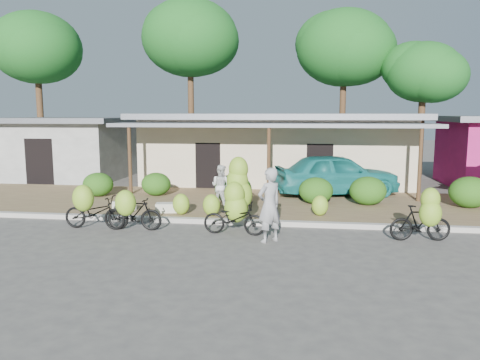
% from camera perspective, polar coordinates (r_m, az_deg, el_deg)
% --- Properties ---
extents(ground, '(100.00, 100.00, 0.00)m').
position_cam_1_polar(ground, '(12.37, 1.19, -7.67)').
color(ground, '#4C4947').
rests_on(ground, ground).
extents(sidewalk, '(60.00, 6.00, 0.12)m').
position_cam_1_polar(sidewalk, '(17.20, 3.18, -2.97)').
color(sidewalk, olive).
rests_on(sidewalk, ground).
extents(curb, '(60.00, 0.25, 0.15)m').
position_cam_1_polar(curb, '(14.28, 2.16, -5.21)').
color(curb, '#A8A399').
rests_on(curb, ground).
extents(shop_main, '(13.00, 8.50, 3.35)m').
position_cam_1_polar(shop_main, '(22.86, 4.49, 3.98)').
color(shop_main, beige).
rests_on(shop_main, ground).
extents(shop_grey, '(7.00, 6.00, 3.15)m').
position_cam_1_polar(shop_grey, '(26.03, -20.51, 3.77)').
color(shop_grey, '#AFAFAA').
rests_on(shop_grey, ground).
extents(tree_back_left, '(5.06, 4.93, 8.94)m').
position_cam_1_polar(tree_back_left, '(29.38, -23.79, 14.68)').
color(tree_back_left, '#4B341E').
rests_on(tree_back_left, ground).
extents(tree_far_center, '(5.76, 5.69, 10.05)m').
position_cam_1_polar(tree_far_center, '(29.17, -6.43, 16.97)').
color(tree_far_center, '#4B341E').
rests_on(tree_far_center, ground).
extents(tree_center_right, '(5.60, 5.51, 9.31)m').
position_cam_1_polar(tree_center_right, '(28.76, 12.21, 15.62)').
color(tree_center_right, '#4B341E').
rests_on(tree_center_right, ground).
extents(tree_near_right, '(4.15, 3.95, 7.16)m').
position_cam_1_polar(tree_near_right, '(27.18, 21.05, 12.33)').
color(tree_near_right, '#4B341E').
rests_on(tree_near_right, ground).
extents(hedge_0, '(1.20, 1.08, 0.94)m').
position_cam_1_polar(hedge_0, '(19.25, -16.92, -0.52)').
color(hedge_0, '#265313').
rests_on(hedge_0, sidewalk).
extents(hedge_1, '(1.17, 1.06, 0.92)m').
position_cam_1_polar(hedge_1, '(18.89, -10.20, -0.49)').
color(hedge_1, '#265313').
rests_on(hedge_1, sidewalk).
extents(hedge_2, '(1.36, 1.22, 1.06)m').
position_cam_1_polar(hedge_2, '(16.95, -0.83, -1.09)').
color(hedge_2, '#265313').
rests_on(hedge_2, sidewalk).
extents(hedge_3, '(1.24, 1.11, 0.96)m').
position_cam_1_polar(hedge_3, '(17.10, 9.23, -1.28)').
color(hedge_3, '#265313').
rests_on(hedge_3, sidewalk).
extents(hedge_4, '(1.31, 1.18, 1.02)m').
position_cam_1_polar(hedge_4, '(17.28, 15.32, -1.28)').
color(hedge_4, '#265313').
rests_on(hedge_4, sidewalk).
extents(hedge_5, '(1.39, 1.25, 1.08)m').
position_cam_1_polar(hedge_5, '(18.03, 26.22, -1.35)').
color(hedge_5, '#265313').
rests_on(hedge_5, sidewalk).
extents(bike_far_left, '(1.89, 1.25, 1.41)m').
position_cam_1_polar(bike_far_left, '(14.26, -17.47, -3.53)').
color(bike_far_left, black).
rests_on(bike_far_left, ground).
extents(bike_left, '(1.63, 1.13, 1.29)m').
position_cam_1_polar(bike_left, '(13.77, -12.96, -3.74)').
color(bike_left, black).
rests_on(bike_left, ground).
extents(bike_center, '(1.79, 1.22, 2.14)m').
position_cam_1_polar(bike_center, '(13.29, -0.47, -2.83)').
color(bike_center, black).
rests_on(bike_center, ground).
extents(bike_right, '(1.65, 1.20, 1.53)m').
position_cam_1_polar(bike_right, '(13.13, 21.41, -4.44)').
color(bike_right, black).
rests_on(bike_right, ground).
extents(loose_banana_a, '(0.55, 0.47, 0.68)m').
position_cam_1_polar(loose_banana_a, '(15.24, -7.20, -2.93)').
color(loose_banana_a, '#84AE2B').
rests_on(loose_banana_a, sidewalk).
extents(loose_banana_b, '(0.56, 0.47, 0.70)m').
position_cam_1_polar(loose_banana_b, '(14.97, -3.50, -3.06)').
color(loose_banana_b, '#84AE2B').
rests_on(loose_banana_b, sidewalk).
extents(loose_banana_c, '(0.52, 0.45, 0.66)m').
position_cam_1_polar(loose_banana_c, '(15.17, 9.72, -3.08)').
color(loose_banana_c, '#84AE2B').
rests_on(loose_banana_c, sidewalk).
extents(sack_near, '(0.91, 0.55, 0.30)m').
position_cam_1_polar(sack_near, '(15.70, -8.66, -3.34)').
color(sack_near, beige).
rests_on(sack_near, sidewalk).
extents(sack_far, '(0.84, 0.62, 0.28)m').
position_cam_1_polar(sack_far, '(16.34, -13.95, -3.08)').
color(sack_far, beige).
rests_on(sack_far, sidewalk).
extents(vendor, '(0.85, 0.84, 1.98)m').
position_cam_1_polar(vendor, '(12.28, 3.60, -3.06)').
color(vendor, gray).
rests_on(vendor, ground).
extents(bystander, '(0.88, 0.80, 1.48)m').
position_cam_1_polar(bystander, '(16.28, -2.36, -0.74)').
color(bystander, silver).
rests_on(bystander, sidewalk).
extents(teal_van, '(5.29, 3.41, 1.67)m').
position_cam_1_polar(teal_van, '(19.02, 11.67, 0.68)').
color(teal_van, '#1A7573').
rests_on(teal_van, sidewalk).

